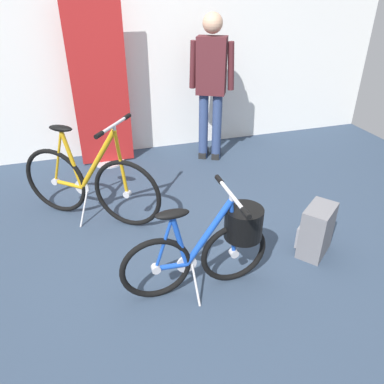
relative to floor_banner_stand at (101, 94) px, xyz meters
name	(u,v)px	position (x,y,z in m)	size (l,w,h in m)	color
ground_plane	(210,270)	(0.51, -2.17, -0.83)	(6.37, 6.37, 0.00)	#2D3D51
back_wall	(138,33)	(0.51, 0.35, 0.56)	(6.37, 0.10, 2.77)	white
floor_banner_stand	(101,94)	(0.00, 0.00, 0.00)	(0.60, 0.36, 1.83)	#B7B7BC
folding_bike_foreground	(214,243)	(0.48, -2.30, -0.46)	(1.04, 0.53, 0.74)	black
display_bike_left	(90,183)	(-0.26, -1.16, -0.47)	(1.12, 0.83, 0.94)	black
visitor_near_wall	(211,81)	(1.20, -0.22, 0.10)	(0.47, 0.37, 1.63)	navy
backpack_on_floor	(316,231)	(1.37, -2.20, -0.62)	(0.36, 0.33, 0.42)	slate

